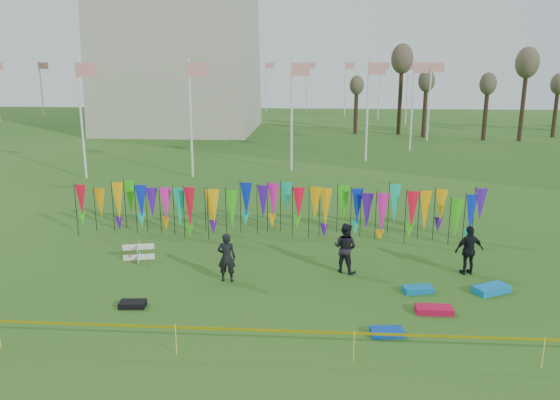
# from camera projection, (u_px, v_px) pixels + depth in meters

# --- Properties ---
(ground) EXTENTS (160.00, 160.00, 0.00)m
(ground) POSITION_uv_depth(u_px,v_px,m) (254.00, 313.00, 17.38)
(ground) COLOR #204B15
(ground) RESTS_ON ground
(flagpole_ring) EXTENTS (57.40, 56.16, 8.00)m
(flagpole_ring) POSITION_uv_depth(u_px,v_px,m) (183.00, 96.00, 63.78)
(flagpole_ring) COLOR silver
(flagpole_ring) RESTS_ON ground
(banner_row) EXTENTS (18.64, 0.64, 2.25)m
(banner_row) POSITION_uv_depth(u_px,v_px,m) (280.00, 207.00, 24.82)
(banner_row) COLOR black
(banner_row) RESTS_ON ground
(caution_tape_near) EXTENTS (26.00, 0.02, 0.90)m
(caution_tape_near) POSITION_uv_depth(u_px,v_px,m) (234.00, 331.00, 14.63)
(caution_tape_near) COLOR #FFE505
(caution_tape_near) RESTS_ON ground
(box_kite) EXTENTS (0.63, 0.63, 0.70)m
(box_kite) POSITION_uv_depth(u_px,v_px,m) (139.00, 252.00, 21.96)
(box_kite) COLOR red
(box_kite) RESTS_ON ground
(person_left) EXTENTS (0.67, 0.50, 1.82)m
(person_left) POSITION_uv_depth(u_px,v_px,m) (227.00, 257.00, 19.74)
(person_left) COLOR black
(person_left) RESTS_ON ground
(person_mid) EXTENTS (1.10, 0.96, 1.92)m
(person_mid) POSITION_uv_depth(u_px,v_px,m) (345.00, 248.00, 20.61)
(person_mid) COLOR black
(person_mid) RESTS_ON ground
(person_right) EXTENTS (1.22, 0.88, 1.88)m
(person_right) POSITION_uv_depth(u_px,v_px,m) (469.00, 250.00, 20.40)
(person_right) COLOR black
(person_right) RESTS_ON ground
(kite_bag_turquoise) EXTENTS (1.11, 0.74, 0.20)m
(kite_bag_turquoise) POSITION_uv_depth(u_px,v_px,m) (418.00, 289.00, 18.95)
(kite_bag_turquoise) COLOR #0B6DA9
(kite_bag_turquoise) RESTS_ON ground
(kite_bag_blue) EXTENTS (0.99, 0.59, 0.20)m
(kite_bag_blue) POSITION_uv_depth(u_px,v_px,m) (387.00, 332.00, 15.96)
(kite_bag_blue) COLOR #0A40B2
(kite_bag_blue) RESTS_ON ground
(kite_bag_red) EXTENTS (1.16, 0.53, 0.21)m
(kite_bag_red) POSITION_uv_depth(u_px,v_px,m) (434.00, 310.00, 17.39)
(kite_bag_red) COLOR #C30D38
(kite_bag_red) RESTS_ON ground
(kite_bag_black) EXTENTS (0.88, 0.55, 0.20)m
(kite_bag_black) POSITION_uv_depth(u_px,v_px,m) (133.00, 304.00, 17.81)
(kite_bag_black) COLOR black
(kite_bag_black) RESTS_ON ground
(kite_bag_teal) EXTENTS (1.40, 1.12, 0.24)m
(kite_bag_teal) POSITION_uv_depth(u_px,v_px,m) (491.00, 289.00, 18.94)
(kite_bag_teal) COLOR #0E7BC7
(kite_bag_teal) RESTS_ON ground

